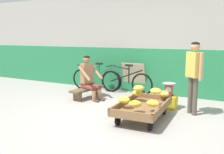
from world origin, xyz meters
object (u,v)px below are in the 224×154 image
(vendor_seated, at_px, (89,77))
(sign_board, at_px, (134,78))
(low_bench, at_px, (87,91))
(weighing_scale, at_px, (169,89))
(banana_cart, at_px, (143,108))
(bicycle_near_left, at_px, (96,79))
(customer_adult, at_px, (194,70))
(bicycle_far_left, at_px, (126,82))
(plastic_crate, at_px, (169,102))

(vendor_seated, bearing_deg, sign_board, 59.71)
(low_bench, height_order, weighing_scale, weighing_scale)
(banana_cart, bearing_deg, low_bench, 153.73)
(bicycle_near_left, distance_m, sign_board, 1.16)
(customer_adult, bearing_deg, low_bench, 176.98)
(bicycle_far_left, relative_size, sign_board, 1.90)
(bicycle_near_left, distance_m, customer_adult, 3.27)
(weighing_scale, height_order, sign_board, sign_board)
(low_bench, bearing_deg, bicycle_near_left, 106.58)
(vendor_seated, relative_size, bicycle_near_left, 0.69)
(weighing_scale, bearing_deg, customer_adult, -18.15)
(weighing_scale, distance_m, bicycle_near_left, 2.63)
(sign_board, bearing_deg, weighing_scale, -41.49)
(vendor_seated, relative_size, plastic_crate, 3.17)
(low_bench, height_order, plastic_crate, plastic_crate)
(plastic_crate, relative_size, bicycle_far_left, 0.22)
(sign_board, height_order, customer_adult, customer_adult)
(banana_cart, relative_size, plastic_crate, 4.08)
(customer_adult, bearing_deg, bicycle_far_left, 152.42)
(banana_cart, bearing_deg, bicycle_far_left, 123.29)
(low_bench, distance_m, customer_adult, 2.86)
(low_bench, height_order, bicycle_far_left, bicycle_far_left)
(weighing_scale, xyz_separation_m, sign_board, (-1.37, 1.21, -0.02))
(bicycle_far_left, bearing_deg, banana_cart, -56.71)
(weighing_scale, bearing_deg, bicycle_far_left, 149.26)
(banana_cart, xyz_separation_m, weighing_scale, (0.26, 1.00, 0.21))
(bicycle_far_left, bearing_deg, low_bench, -127.52)
(bicycle_far_left, relative_size, customer_adult, 1.09)
(bicycle_far_left, distance_m, sign_board, 0.36)
(sign_board, xyz_separation_m, customer_adult, (1.93, -1.40, 0.52))
(banana_cart, distance_m, bicycle_far_left, 2.26)
(vendor_seated, height_order, bicycle_near_left, vendor_seated)
(sign_board, bearing_deg, vendor_seated, -120.29)
(vendor_seated, height_order, customer_adult, customer_adult)
(vendor_seated, relative_size, weighing_scale, 3.80)
(plastic_crate, xyz_separation_m, bicycle_near_left, (-2.48, 0.88, 0.20))
(weighing_scale, bearing_deg, sign_board, 138.51)
(plastic_crate, distance_m, weighing_scale, 0.30)
(low_bench, xyz_separation_m, bicycle_near_left, (-0.27, 0.92, 0.15))
(vendor_seated, height_order, sign_board, vendor_seated)
(plastic_crate, bearing_deg, weighing_scale, -90.00)
(plastic_crate, height_order, customer_adult, customer_adult)
(vendor_seated, bearing_deg, bicycle_near_left, 110.62)
(weighing_scale, relative_size, bicycle_far_left, 0.18)
(plastic_crate, height_order, sign_board, sign_board)
(bicycle_far_left, bearing_deg, bicycle_near_left, -179.60)
(weighing_scale, height_order, bicycle_near_left, bicycle_near_left)
(low_bench, relative_size, customer_adult, 0.74)
(banana_cart, bearing_deg, bicycle_near_left, 139.77)
(weighing_scale, xyz_separation_m, customer_adult, (0.56, -0.18, 0.50))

